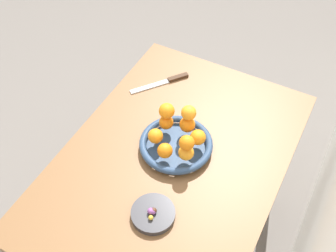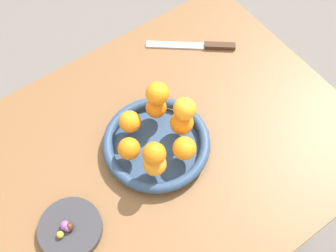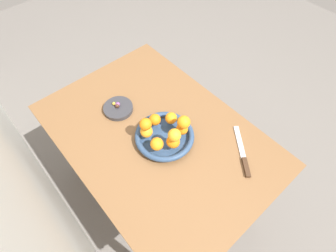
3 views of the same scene
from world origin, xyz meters
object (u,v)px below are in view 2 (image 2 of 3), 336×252
Objects in this scene: orange_7 at (157,93)px; orange_8 at (186,110)px; orange_2 at (181,122)px; candy_ball_0 at (68,227)px; candy_dish at (70,229)px; orange_4 at (130,122)px; dining_table at (145,175)px; orange_5 at (129,149)px; candy_ball_3 at (60,235)px; candy_ball_2 at (65,225)px; fruit_bowl at (157,144)px; candy_ball_1 at (69,227)px; orange_6 at (156,153)px; orange_1 at (184,148)px; orange_3 at (156,108)px; knife at (199,46)px.

orange_7 is 1.05× the size of orange_8.
orange_2 is 0.36m from candy_ball_0.
candy_ball_0 is (0.00, 0.00, 0.02)m from candy_dish.
dining_table is at bearing 78.38° from orange_4.
candy_ball_3 is at bearing 17.32° from orange_5.
orange_8 is at bearing 178.35° from dining_table.
dining_table is at bearing -169.36° from candy_ball_2.
candy_ball_2 is (0.28, 0.06, 0.01)m from fruit_bowl.
fruit_bowl is at bearing 52.00° from orange_7.
orange_2 reaches higher than candy_ball_1.
dining_table is 69.35× the size of candy_ball_3.
orange_4 is at bearing -94.82° from orange_6.
candy_dish is at bearing 20.73° from orange_7.
orange_7 reaches higher than orange_6.
orange_4 is at bearing -124.72° from orange_5.
orange_4 is at bearing -152.77° from candy_ball_0.
orange_4 is 0.14m from orange_6.
orange_2 is 0.14m from orange_5.
orange_7 reaches higher than orange_5.
candy_dish is (0.23, 0.05, 0.10)m from dining_table.
orange_7 is at bearing 178.56° from orange_4.
orange_8 reaches higher than orange_7.
orange_8 is (-0.04, -0.06, 0.06)m from orange_1.
orange_1 is at bearing 52.48° from orange_8.
orange_7 is 0.36m from candy_ball_1.
orange_7 is 0.37m from candy_ball_0.
orange_3 is 0.24× the size of knife.
candy_ball_0 is 0.90× the size of candy_ball_2.
candy_dish reaches higher than knife.
knife is at bearing -155.27° from candy_ball_0.
orange_8 reaches higher than orange_2.
candy_dish is 0.28m from orange_4.
candy_ball_1 is 0.01m from candy_ball_2.
dining_table is 0.19m from orange_1.
orange_1 is at bearing 144.37° from orange_5.
orange_5 reaches higher than candy_ball_0.
dining_table is 0.29m from candy_ball_3.
orange_3 is (0.02, -0.07, -0.00)m from orange_2.
fruit_bowl is at bearing -167.81° from candy_ball_3.
orange_2 is at bearing 175.11° from orange_5.
orange_2 is at bearing 109.35° from orange_3.
orange_4 is 0.15m from orange_8.
candy_ball_0 is (0.28, 0.06, 0.01)m from fruit_bowl.
candy_ball_1 is at bearing 18.45° from orange_5.
candy_ball_0 is at bearing -0.12° from orange_6.
orange_3 is (-0.04, -0.06, 0.04)m from fruit_bowl.
candy_dish is 0.63m from knife.
orange_6 is (-0.03, 0.07, 0.05)m from orange_5.
orange_7 is at bearing -128.00° from fruit_bowl.
orange_6 reaches higher than candy_ball_2.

